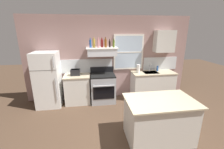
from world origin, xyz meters
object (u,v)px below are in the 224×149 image
bottle_red_label_wine (102,43)px  paper_towel_roll (138,69)px  refrigerator (48,80)px  bottle_blue_liqueur (90,44)px  bottle_champagne_gold_foil (94,43)px  bottle_amber_wine (106,43)px  bottle_rose_pink (98,43)px  dish_soap_bottle (157,68)px  bottle_balsamic_dark (110,44)px  bottle_olive_oil_square (114,44)px  toaster (75,72)px  stove_range (103,88)px  kitchen_island (159,120)px

bottle_red_label_wine → paper_towel_roll: 1.43m
refrigerator → bottle_blue_liqueur: 1.67m
bottle_champagne_gold_foil → bottle_amber_wine: bottle_amber_wine is taller
bottle_rose_pink → dish_soap_bottle: bearing=2.9°
refrigerator → bottle_balsamic_dark: (1.89, 0.12, 1.02)m
bottle_rose_pink → bottle_olive_oil_square: 0.47m
toaster → paper_towel_roll: bearing=-0.2°
refrigerator → bottle_red_label_wine: (1.66, 0.17, 1.04)m
bottle_blue_liqueur → dish_soap_bottle: 2.39m
bottle_red_label_wine → bottle_blue_liqueur: bearing=-172.2°
bottle_olive_oil_square → dish_soap_bottle: bearing=3.1°
toaster → stove_range: (0.84, -0.04, -0.54)m
dish_soap_bottle → refrigerator: bearing=-177.4°
stove_range → kitchen_island: size_ratio=0.78×
toaster → bottle_rose_pink: bearing=-0.4°
bottle_amber_wine → bottle_balsamic_dark: 0.13m
stove_range → paper_towel_roll: 1.31m
refrigerator → bottle_olive_oil_square: bottle_olive_oil_square is taller
bottle_balsamic_dark → kitchen_island: bottle_balsamic_dark is taller
refrigerator → stove_range: bearing=0.8°
stove_range → kitchen_island: bearing=-62.7°
bottle_blue_liqueur → bottle_balsamic_dark: bottle_blue_liqueur is taller
bottle_red_label_wine → bottle_balsamic_dark: bearing=-12.5°
bottle_amber_wine → paper_towel_roll: 1.34m
refrigerator → bottle_olive_oil_square: 2.26m
bottle_red_label_wine → bottle_olive_oil_square: (0.35, -0.09, -0.01)m
refrigerator → bottle_blue_liqueur: size_ratio=5.76×
bottle_blue_liqueur → kitchen_island: (1.35, -2.04, -1.41)m
stove_range → kitchen_island: (1.00, -1.94, -0.01)m
bottle_blue_liqueur → bottle_champagne_gold_foil: (0.11, 0.04, 0.00)m
refrigerator → bottle_olive_oil_square: (2.01, 0.08, 1.03)m
bottle_olive_oil_square → dish_soap_bottle: size_ratio=1.46×
bottle_blue_liqueur → paper_towel_roll: bearing=-2.3°
stove_range → bottle_red_label_wine: bottle_red_label_wine is taller
bottle_rose_pink → bottle_amber_wine: bearing=12.9°
bottle_red_label_wine → kitchen_island: 2.71m
bottle_blue_liqueur → bottle_champagne_gold_foil: 0.11m
toaster → bottle_blue_liqueur: 0.99m
dish_soap_bottle → kitchen_island: size_ratio=0.13×
bottle_champagne_gold_foil → bottle_amber_wine: (0.35, -0.05, 0.00)m
bottle_olive_oil_square → kitchen_island: 2.52m
dish_soap_bottle → kitchen_island: (-0.88, -2.08, -0.54)m
kitchen_island → stove_range: bearing=117.3°
bottle_blue_liqueur → dish_soap_bottle: bottle_blue_liqueur is taller
bottle_blue_liqueur → refrigerator: bearing=-174.7°
bottle_blue_liqueur → kitchen_island: 2.82m
stove_range → bottle_rose_pink: 1.41m
toaster → bottle_olive_oil_square: (1.20, 0.01, 0.85)m
toaster → bottle_amber_wine: (0.95, 0.05, 0.86)m
dish_soap_bottle → toaster: bearing=-178.0°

